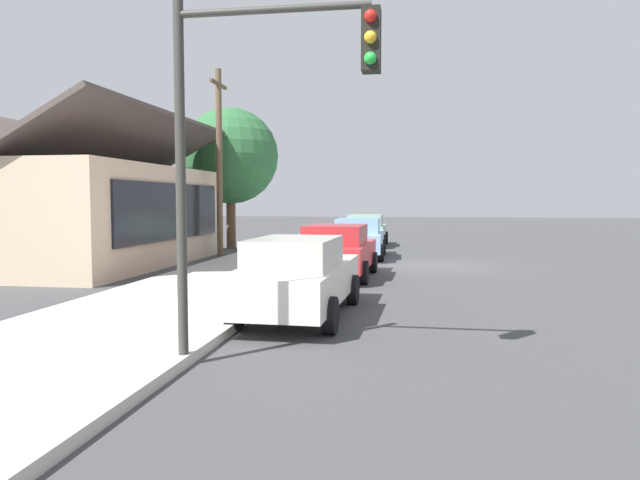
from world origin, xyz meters
TOP-DOWN VIEW (x-y plane):
  - ground_plane at (0.00, 0.00)m, footprint 120.00×120.00m
  - sidewalk_curb at (0.00, 5.60)m, footprint 60.00×4.20m
  - car_ivory at (-9.66, 2.67)m, footprint 4.81×2.03m
  - car_cherry at (-3.75, 2.70)m, footprint 4.40×2.16m
  - car_skyblue at (2.35, 2.66)m, footprint 4.75×2.18m
  - car_seafoam at (8.49, 2.88)m, footprint 4.43×2.08m
  - storefront_building at (-1.65, 11.98)m, footprint 10.97×6.74m
  - shade_tree at (5.99, 9.14)m, footprint 4.54×4.54m
  - traffic_light_main at (-13.25, 2.54)m, footprint 0.37×2.79m
  - utility_pole_wooden at (1.67, 8.20)m, footprint 1.80×0.24m
  - fire_hydrant_red at (3.59, 4.20)m, footprint 0.22×0.22m

SIDE VIEW (x-z plane):
  - ground_plane at x=0.00m, z-range 0.00..0.00m
  - sidewalk_curb at x=0.00m, z-range 0.00..0.16m
  - fire_hydrant_red at x=3.59m, z-range 0.14..0.85m
  - car_cherry at x=-3.75m, z-range 0.02..1.61m
  - car_seafoam at x=8.49m, z-range 0.02..1.61m
  - car_ivory at x=-9.66m, z-range 0.02..1.61m
  - car_skyblue at x=2.35m, z-range 0.02..1.61m
  - storefront_building at x=-1.65m, z-range -0.78..4.55m
  - traffic_light_main at x=-13.25m, z-range 0.89..6.09m
  - utility_pole_wooden at x=1.67m, z-range 0.18..7.68m
  - shade_tree at x=5.99m, z-range 1.05..7.72m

